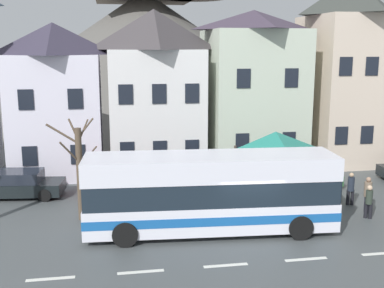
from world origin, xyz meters
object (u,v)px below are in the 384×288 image
(townhouse_01, at_px, (56,100))
(pedestrian_02, at_px, (351,188))
(pedestrian_00, at_px, (368,192))
(bare_tree_02, at_px, (79,169))
(townhouse_04, at_px, (346,72))
(parked_car_03, at_px, (19,184))
(townhouse_03, at_px, (252,89))
(townhouse_02, at_px, (155,92))
(parked_car_02, at_px, (299,176))
(hilltop_castle, at_px, (145,51))
(public_bench, at_px, (272,177))
(bus_shelter, at_px, (276,142))
(parked_car_01, at_px, (121,179))
(transit_bus, at_px, (211,194))
(pedestrian_01, at_px, (369,201))

(townhouse_01, xyz_separation_m, pedestrian_02, (14.55, -8.49, -3.61))
(pedestrian_00, xyz_separation_m, bare_tree_02, (-13.06, 1.28, 1.30))
(townhouse_04, distance_m, parked_car_03, 21.45)
(townhouse_01, relative_size, townhouse_03, 0.91)
(townhouse_01, xyz_separation_m, townhouse_02, (5.87, 0.04, 0.41))
(pedestrian_00, bearing_deg, parked_car_02, 109.66)
(hilltop_castle, bearing_deg, pedestrian_00, -77.23)
(townhouse_03, height_order, public_bench, townhouse_03)
(townhouse_03, xyz_separation_m, bus_shelter, (-0.84, -7.08, -2.03))
(parked_car_01, bearing_deg, bare_tree_02, 60.93)
(townhouse_01, height_order, parked_car_01, townhouse_01)
(townhouse_03, distance_m, transit_bus, 12.72)
(pedestrian_01, bearing_deg, public_bench, 113.44)
(townhouse_03, bearing_deg, hilltop_castle, 101.97)
(pedestrian_01, bearing_deg, transit_bus, -176.81)
(parked_car_03, xyz_separation_m, pedestrian_01, (16.03, -5.90, 0.16))
(parked_car_02, distance_m, bare_tree_02, 12.03)
(townhouse_01, height_order, townhouse_04, townhouse_04)
(bus_shelter, distance_m, pedestrian_01, 5.29)
(parked_car_03, bearing_deg, townhouse_02, 37.46)
(pedestrian_00, bearing_deg, bare_tree_02, 174.42)
(parked_car_02, height_order, pedestrian_02, pedestrian_02)
(parked_car_01, bearing_deg, bus_shelter, 160.08)
(bus_shelter, xyz_separation_m, parked_car_01, (-7.72, 2.22, -2.20))
(transit_bus, relative_size, parked_car_01, 2.41)
(pedestrian_02, relative_size, bare_tree_02, 0.36)
(transit_bus, bearing_deg, public_bench, 55.88)
(townhouse_01, distance_m, bare_tree_02, 8.80)
(townhouse_04, bearing_deg, bus_shelter, -135.43)
(parked_car_03, bearing_deg, bare_tree_02, -43.40)
(townhouse_04, relative_size, hilltop_castle, 0.29)
(pedestrian_02, bearing_deg, bus_shelter, 150.06)
(townhouse_02, height_order, bare_tree_02, townhouse_02)
(townhouse_03, height_order, pedestrian_01, townhouse_03)
(townhouse_04, height_order, parked_car_01, townhouse_04)
(townhouse_01, distance_m, hilltop_castle, 25.47)
(townhouse_02, xyz_separation_m, parked_car_03, (-7.45, -4.50, -4.22))
(pedestrian_00, bearing_deg, bus_shelter, 139.13)
(parked_car_03, height_order, bare_tree_02, bare_tree_02)
(townhouse_02, distance_m, townhouse_03, 6.30)
(hilltop_castle, distance_m, bare_tree_02, 33.46)
(townhouse_01, bearing_deg, parked_car_01, -50.79)
(townhouse_02, relative_size, townhouse_03, 1.00)
(bare_tree_02, bearing_deg, townhouse_04, 27.85)
(pedestrian_00, distance_m, bare_tree_02, 13.19)
(townhouse_02, relative_size, townhouse_04, 0.82)
(pedestrian_01, relative_size, bare_tree_02, 0.34)
(townhouse_01, relative_size, transit_bus, 0.86)
(hilltop_castle, distance_m, transit_bus, 35.51)
(hilltop_castle, relative_size, parked_car_01, 9.39)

